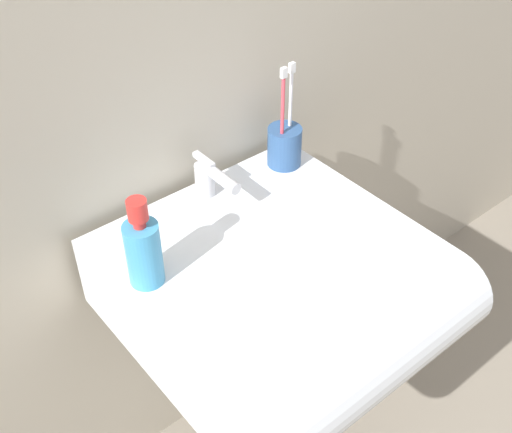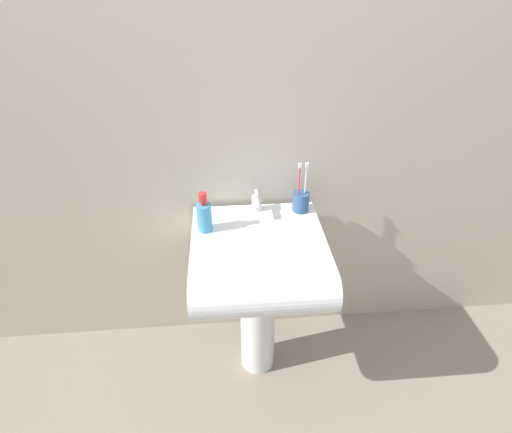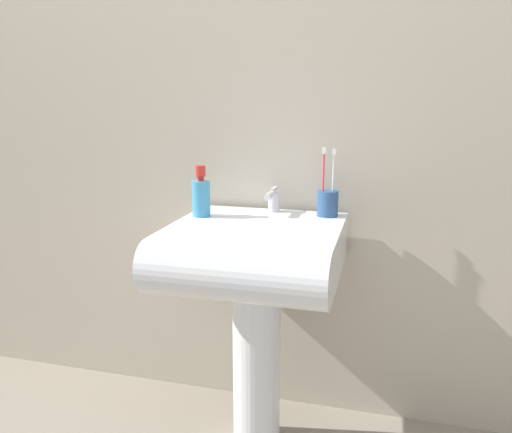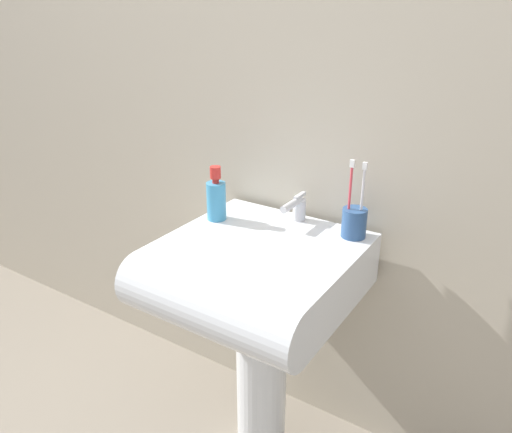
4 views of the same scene
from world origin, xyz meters
name	(u,v)px [view 4 (image 4 of 4)]	position (x,y,z in m)	size (l,w,h in m)	color
wall_back	(316,60)	(0.00, 0.27, 1.20)	(5.00, 0.05, 2.40)	#B7AD99
sink_pedestal	(262,374)	(0.00, 0.00, 0.30)	(0.15, 0.15, 0.60)	white
sink_basin	(251,276)	(0.00, -0.06, 0.67)	(0.51, 0.54, 0.15)	white
faucet	(297,208)	(0.01, 0.18, 0.79)	(0.04, 0.13, 0.08)	silver
toothbrush_cup	(354,221)	(0.19, 0.17, 0.79)	(0.07, 0.07, 0.22)	#2D5184
soap_bottle	(216,198)	(-0.20, 0.06, 0.81)	(0.06, 0.06, 0.16)	#3F99CC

